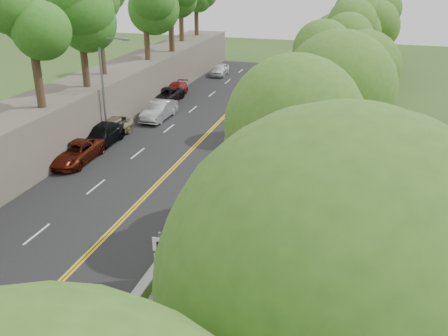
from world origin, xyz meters
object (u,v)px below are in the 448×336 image
(concrete_block, at_px, (211,314))
(painter_0, at_px, (235,184))
(signpost, at_px, (161,258))
(construction_barrel, at_px, (303,111))
(streetlight, at_px, (105,82))
(person_far, at_px, (311,100))
(car_2, at_px, (75,152))

(concrete_block, height_order, painter_0, painter_0)
(signpost, xyz_separation_m, concrete_block, (2.39, -0.91, -1.54))
(concrete_block, bearing_deg, signpost, 159.18)
(construction_barrel, bearing_deg, streetlight, -141.62)
(streetlight, bearing_deg, construction_barrel, 38.38)
(painter_0, bearing_deg, construction_barrel, -5.24)
(signpost, distance_m, construction_barrel, 27.79)
(concrete_block, relative_size, painter_0, 0.70)
(person_far, bearing_deg, car_2, 76.36)
(construction_barrel, xyz_separation_m, car_2, (-13.60, -15.35, 0.28))
(construction_barrel, bearing_deg, car_2, -131.54)
(concrete_block, bearing_deg, streetlight, 127.80)
(person_far, bearing_deg, streetlight, 67.95)
(person_far, bearing_deg, painter_0, 108.98)
(construction_barrel, xyz_separation_m, person_far, (0.40, 2.45, 0.48))
(concrete_block, bearing_deg, painter_0, 100.27)
(construction_barrel, bearing_deg, signpost, -94.03)
(concrete_block, height_order, car_2, car_2)
(signpost, bearing_deg, person_far, 85.54)
(signpost, relative_size, car_2, 0.61)
(painter_0, bearing_deg, person_far, -5.75)
(painter_0, bearing_deg, streetlight, 59.67)
(construction_barrel, distance_m, painter_0, 17.65)
(streetlight, distance_m, concrete_block, 23.08)
(painter_0, bearing_deg, concrete_block, -169.93)
(concrete_block, xyz_separation_m, car_2, (-14.04, 13.24, 0.32))
(construction_barrel, height_order, concrete_block, construction_barrel)
(signpost, xyz_separation_m, construction_barrel, (1.95, 27.68, -1.49))
(streetlight, relative_size, painter_0, 4.99)
(streetlight, distance_m, car_2, 6.10)
(car_2, relative_size, painter_0, 3.18)
(concrete_block, bearing_deg, car_2, 136.70)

